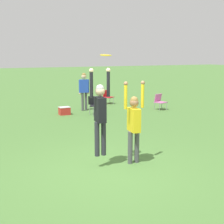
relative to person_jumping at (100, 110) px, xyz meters
The scene contains 9 objects.
ground_plane 1.45m from the person_jumping, 63.58° to the right, with size 120.00×120.00×0.00m, color #4C7A38.
person_jumping is the anchor object (origin of this frame).
person_defending 0.93m from the person_jumping, ahead, with size 0.58×0.45×2.09m.
frisbee 1.31m from the person_jumping, 25.03° to the left, with size 0.28×0.28×0.05m.
camping_chair_0 10.12m from the person_jumping, 63.78° to the left, with size 0.68×0.73×0.76m.
camping_chair_1 8.64m from the person_jumping, 45.78° to the left, with size 0.64×0.69×0.78m.
camping_chair_2 6.90m from the person_jumping, 68.19° to the left, with size 0.66×0.72×0.84m.
person_spectator_far 7.93m from the person_jumping, 71.77° to the left, with size 0.55×0.30×1.85m.
cooler_box 7.15m from the person_jumping, 79.63° to the left, with size 0.49×0.39×0.36m.
Camera 1 is at (-3.09, -6.42, 2.73)m, focal length 50.00 mm.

